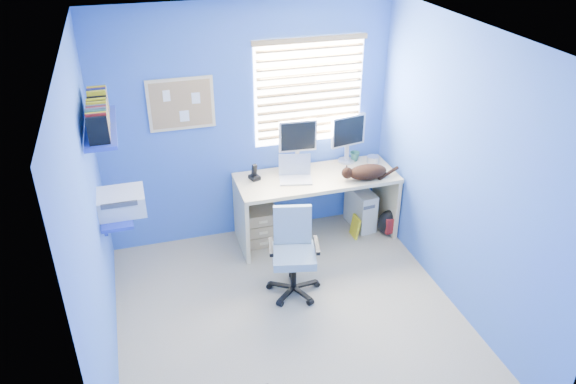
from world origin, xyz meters
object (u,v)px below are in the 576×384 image
object	(u,v)px
desk	(316,207)
office_chair	(293,263)
tower_pc	(360,208)
laptop	(296,171)
cat	(368,172)

from	to	relation	value
desk	office_chair	world-z (taller)	office_chair
desk	tower_pc	xyz separation A→B (m)	(0.56, 0.08, -0.14)
desk	laptop	bearing A→B (deg)	-175.58
office_chair	laptop	bearing A→B (deg)	71.81
desk	cat	size ratio (longest dim) A/B	4.04
desk	cat	world-z (taller)	cat
cat	tower_pc	bearing A→B (deg)	79.69
tower_pc	office_chair	distance (m)	1.39
laptop	tower_pc	xyz separation A→B (m)	(0.80, 0.09, -0.62)
cat	tower_pc	distance (m)	0.65
desk	laptop	distance (m)	0.54
cat	office_chair	size ratio (longest dim) A/B	0.50
tower_pc	cat	bearing A→B (deg)	-110.76
desk	office_chair	bearing A→B (deg)	-121.49
laptop	office_chair	bearing A→B (deg)	-95.49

